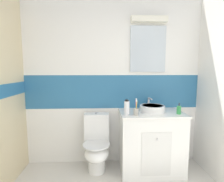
# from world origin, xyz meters

# --- Properties ---
(wall_back_tiled) EXTENTS (3.20, 0.20, 2.50)m
(wall_back_tiled) POSITION_xyz_m (0.01, 2.45, 1.26)
(wall_back_tiled) COLOR white
(wall_back_tiled) RESTS_ON ground_plane
(vanity_cabinet) EXTENTS (0.87, 0.58, 0.85)m
(vanity_cabinet) POSITION_xyz_m (0.52, 2.12, 0.43)
(vanity_cabinet) COLOR white
(vanity_cabinet) RESTS_ON ground_plane
(sink_basin) EXTENTS (0.35, 0.39, 0.18)m
(sink_basin) POSITION_xyz_m (0.54, 2.15, 0.90)
(sink_basin) COLOR white
(sink_basin) RESTS_ON vanity_cabinet
(toilet) EXTENTS (0.37, 0.50, 0.81)m
(toilet) POSITION_xyz_m (-0.25, 2.16, 0.37)
(toilet) COLOR white
(toilet) RESTS_ON ground_plane
(toothbrush_cup) EXTENTS (0.06, 0.07, 0.22)m
(toothbrush_cup) POSITION_xyz_m (0.27, 1.96, 0.90)
(toothbrush_cup) COLOR #B2ADA3
(toothbrush_cup) RESTS_ON vanity_cabinet
(soap_dispenser) EXTENTS (0.06, 0.06, 0.15)m
(soap_dispenser) POSITION_xyz_m (0.85, 1.98, 0.91)
(soap_dispenser) COLOR green
(soap_dispenser) RESTS_ON vanity_cabinet
(mouthwash_bottle) EXTENTS (0.07, 0.07, 0.20)m
(mouthwash_bottle) POSITION_xyz_m (0.16, 1.98, 0.94)
(mouthwash_bottle) COLOR white
(mouthwash_bottle) RESTS_ON vanity_cabinet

